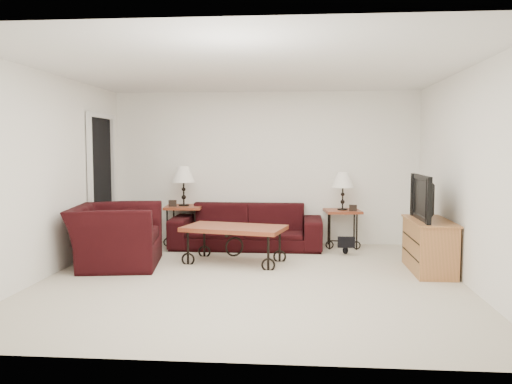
{
  "coord_description": "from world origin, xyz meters",
  "views": [
    {
      "loc": [
        0.59,
        -6.27,
        1.58
      ],
      "look_at": [
        0.0,
        0.7,
        1.0
      ],
      "focal_mm": 37.31,
      "sensor_mm": 36.0,
      "label": 1
    }
  ],
  "objects_px": {
    "lamp_left": "(184,186)",
    "lamp_right": "(343,191)",
    "tv_stand": "(429,246)",
    "backpack": "(346,238)",
    "side_table_right": "(342,229)",
    "coffee_table": "(234,245)",
    "armchair": "(116,236)",
    "sofa": "(247,226)",
    "side_table_left": "(184,225)",
    "television": "(429,198)"
  },
  "relations": [
    {
      "from": "coffee_table",
      "to": "television",
      "type": "distance_m",
      "value": 2.64
    },
    {
      "from": "armchair",
      "to": "backpack",
      "type": "distance_m",
      "value": 3.31
    },
    {
      "from": "lamp_right",
      "to": "tv_stand",
      "type": "height_order",
      "value": "lamp_right"
    },
    {
      "from": "lamp_left",
      "to": "lamp_right",
      "type": "bearing_deg",
      "value": 0.0
    },
    {
      "from": "television",
      "to": "lamp_right",
      "type": "bearing_deg",
      "value": -149.03
    },
    {
      "from": "side_table_right",
      "to": "television",
      "type": "bearing_deg",
      "value": -59.03
    },
    {
      "from": "side_table_right",
      "to": "tv_stand",
      "type": "xyz_separation_m",
      "value": [
        0.98,
        -1.59,
        0.03
      ]
    },
    {
      "from": "side_table_right",
      "to": "lamp_right",
      "type": "height_order",
      "value": "lamp_right"
    },
    {
      "from": "lamp_left",
      "to": "armchair",
      "type": "relative_size",
      "value": 0.51
    },
    {
      "from": "lamp_left",
      "to": "coffee_table",
      "type": "height_order",
      "value": "lamp_left"
    },
    {
      "from": "lamp_right",
      "to": "tv_stand",
      "type": "distance_m",
      "value": 1.95
    },
    {
      "from": "armchair",
      "to": "side_table_left",
      "type": "bearing_deg",
      "value": -28.34
    },
    {
      "from": "side_table_right",
      "to": "backpack",
      "type": "bearing_deg",
      "value": -89.24
    },
    {
      "from": "lamp_left",
      "to": "lamp_right",
      "type": "height_order",
      "value": "lamp_left"
    },
    {
      "from": "side_table_right",
      "to": "tv_stand",
      "type": "bearing_deg",
      "value": -58.51
    },
    {
      "from": "tv_stand",
      "to": "television",
      "type": "xyz_separation_m",
      "value": [
        -0.02,
        0.0,
        0.62
      ]
    },
    {
      "from": "side_table_left",
      "to": "television",
      "type": "relative_size",
      "value": 0.65
    },
    {
      "from": "sofa",
      "to": "coffee_table",
      "type": "xyz_separation_m",
      "value": [
        -0.05,
        -1.12,
        -0.09
      ]
    },
    {
      "from": "lamp_left",
      "to": "coffee_table",
      "type": "bearing_deg",
      "value": -52.71
    },
    {
      "from": "backpack",
      "to": "coffee_table",
      "type": "bearing_deg",
      "value": -145.18
    },
    {
      "from": "lamp_right",
      "to": "tv_stand",
      "type": "xyz_separation_m",
      "value": [
        0.98,
        -1.59,
        -0.56
      ]
    },
    {
      "from": "side_table_right",
      "to": "tv_stand",
      "type": "height_order",
      "value": "tv_stand"
    },
    {
      "from": "coffee_table",
      "to": "lamp_left",
      "type": "bearing_deg",
      "value": 127.29
    },
    {
      "from": "tv_stand",
      "to": "sofa",
      "type": "bearing_deg",
      "value": 150.42
    },
    {
      "from": "coffee_table",
      "to": "backpack",
      "type": "bearing_deg",
      "value": 25.22
    },
    {
      "from": "tv_stand",
      "to": "backpack",
      "type": "xyz_separation_m",
      "value": [
        -0.97,
        1.04,
        -0.09
      ]
    },
    {
      "from": "tv_stand",
      "to": "side_table_right",
      "type": "bearing_deg",
      "value": 121.49
    },
    {
      "from": "side_table_right",
      "to": "television",
      "type": "distance_m",
      "value": 1.97
    },
    {
      "from": "side_table_right",
      "to": "sofa",
      "type": "bearing_deg",
      "value": -173.22
    },
    {
      "from": "lamp_left",
      "to": "tv_stand",
      "type": "relative_size",
      "value": 0.58
    },
    {
      "from": "coffee_table",
      "to": "tv_stand",
      "type": "bearing_deg",
      "value": -6.58
    },
    {
      "from": "side_table_left",
      "to": "armchair",
      "type": "relative_size",
      "value": 0.51
    },
    {
      "from": "lamp_left",
      "to": "television",
      "type": "distance_m",
      "value": 3.86
    },
    {
      "from": "sofa",
      "to": "armchair",
      "type": "xyz_separation_m",
      "value": [
        -1.61,
        -1.43,
        0.06
      ]
    },
    {
      "from": "backpack",
      "to": "sofa",
      "type": "bearing_deg",
      "value": 175.64
    },
    {
      "from": "lamp_right",
      "to": "coffee_table",
      "type": "relative_size",
      "value": 0.44
    },
    {
      "from": "coffee_table",
      "to": "backpack",
      "type": "height_order",
      "value": "coffee_table"
    },
    {
      "from": "television",
      "to": "backpack",
      "type": "xyz_separation_m",
      "value": [
        -0.95,
        1.04,
        -0.71
      ]
    },
    {
      "from": "side_table_right",
      "to": "backpack",
      "type": "xyz_separation_m",
      "value": [
        0.01,
        -0.56,
        -0.05
      ]
    },
    {
      "from": "coffee_table",
      "to": "armchair",
      "type": "bearing_deg",
      "value": -168.85
    },
    {
      "from": "side_table_left",
      "to": "television",
      "type": "xyz_separation_m",
      "value": [
        3.52,
        -1.59,
        0.63
      ]
    },
    {
      "from": "side_table_left",
      "to": "coffee_table",
      "type": "relative_size",
      "value": 0.47
    },
    {
      "from": "armchair",
      "to": "side_table_right",
      "type": "bearing_deg",
      "value": -71.65
    },
    {
      "from": "lamp_right",
      "to": "armchair",
      "type": "relative_size",
      "value": 0.48
    },
    {
      "from": "sofa",
      "to": "side_table_right",
      "type": "bearing_deg",
      "value": 6.78
    },
    {
      "from": "television",
      "to": "side_table_left",
      "type": "bearing_deg",
      "value": -114.39
    },
    {
      "from": "coffee_table",
      "to": "backpack",
      "type": "distance_m",
      "value": 1.74
    },
    {
      "from": "lamp_left",
      "to": "tv_stand",
      "type": "xyz_separation_m",
      "value": [
        3.54,
        -1.59,
        -0.63
      ]
    },
    {
      "from": "lamp_left",
      "to": "lamp_right",
      "type": "distance_m",
      "value": 2.56
    },
    {
      "from": "sofa",
      "to": "side_table_right",
      "type": "height_order",
      "value": "sofa"
    }
  ]
}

